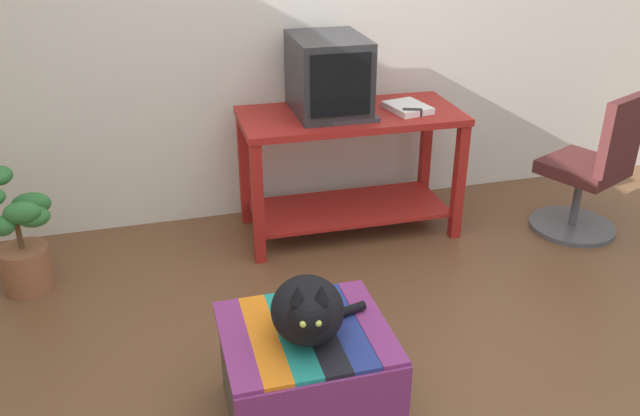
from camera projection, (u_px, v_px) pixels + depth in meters
name	position (u px, v px, depth m)	size (l,w,h in m)	color
back_wall	(267.00, 6.00, 3.84)	(8.00, 0.10, 2.60)	silver
desk	(350.00, 152.00, 3.89)	(1.29, 0.61, 0.76)	maroon
tv_monitor	(328.00, 76.00, 3.70)	(0.41, 0.53, 0.43)	#28282B
keyboard	(342.00, 119.00, 3.64)	(0.40, 0.15, 0.02)	#333338
book	(408.00, 108.00, 3.81)	(0.20, 0.26, 0.04)	white
ottoman_with_blanket	(306.00, 373.00, 2.59)	(0.64, 0.57, 0.41)	#4C4238
cat	(308.00, 310.00, 2.40)	(0.43, 0.39, 0.30)	black
potted_plant	(23.00, 242.00, 3.41)	(0.33, 0.31, 0.66)	brown
office_chair	(591.00, 174.00, 3.91)	(0.56, 0.56, 0.89)	#4C4C51
stapler	(412.00, 112.00, 3.73)	(0.04, 0.11, 0.04)	black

